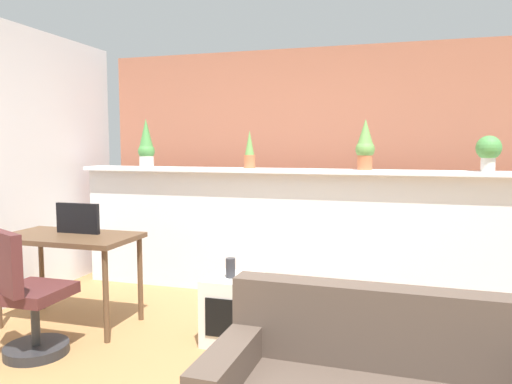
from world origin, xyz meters
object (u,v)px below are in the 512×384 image
at_px(potted_plant_0, 146,145).
at_px(potted_plant_1, 250,151).
at_px(vase_on_shelf, 231,268).
at_px(tv_monitor, 78,218).
at_px(potted_plant_3, 489,150).
at_px(potted_plant_2, 365,145).
at_px(desk, 69,245).
at_px(side_cube_shelf, 233,309).
at_px(office_chair, 26,303).

height_order(potted_plant_0, potted_plant_1, potted_plant_0).
xyz_separation_m(potted_plant_0, vase_on_shelf, (1.37, -1.24, -0.91)).
bearing_deg(potted_plant_1, tv_monitor, -134.94).
bearing_deg(potted_plant_1, potted_plant_3, -0.40).
height_order(potted_plant_2, vase_on_shelf, potted_plant_2).
distance_m(potted_plant_2, desk, 2.70).
relative_size(potted_plant_1, potted_plant_2, 0.80).
distance_m(desk, side_cube_shelf, 1.46).
distance_m(potted_plant_0, desk, 1.50).
distance_m(potted_plant_1, desk, 1.85).
bearing_deg(vase_on_shelf, office_chair, -153.45).
height_order(potted_plant_2, office_chair, potted_plant_2).
bearing_deg(tv_monitor, potted_plant_3, 19.01).
height_order(potted_plant_3, tv_monitor, potted_plant_3).
relative_size(potted_plant_1, desk, 0.34).
distance_m(office_chair, vase_on_shelf, 1.44).
relative_size(potted_plant_1, side_cube_shelf, 0.74).
xyz_separation_m(potted_plant_1, potted_plant_3, (2.13, -0.01, 0.01)).
xyz_separation_m(potted_plant_0, potted_plant_1, (1.15, -0.04, -0.06)).
distance_m(potted_plant_0, potted_plant_2, 2.25).
distance_m(potted_plant_0, office_chair, 2.18).
relative_size(tv_monitor, office_chair, 0.43).
bearing_deg(tv_monitor, potted_plant_0, 90.43).
height_order(desk, tv_monitor, tv_monitor).
distance_m(potted_plant_3, side_cube_shelf, 2.52).
bearing_deg(office_chair, potted_plant_3, 29.89).
height_order(potted_plant_0, potted_plant_3, potted_plant_0).
relative_size(potted_plant_3, office_chair, 0.34).
distance_m(potted_plant_3, tv_monitor, 3.50).
bearing_deg(potted_plant_1, vase_on_shelf, -79.43).
xyz_separation_m(potted_plant_3, side_cube_shelf, (-1.90, -1.17, -1.19)).
distance_m(potted_plant_2, side_cube_shelf, 1.92).
xyz_separation_m(potted_plant_2, office_chair, (-2.16, -1.84, -1.09)).
xyz_separation_m(potted_plant_3, desk, (-3.30, -1.21, -0.77)).
height_order(potted_plant_3, office_chair, potted_plant_3).
height_order(potted_plant_3, vase_on_shelf, potted_plant_3).
xyz_separation_m(potted_plant_1, vase_on_shelf, (0.22, -1.21, -0.85)).
bearing_deg(vase_on_shelf, potted_plant_3, 32.01).
xyz_separation_m(tv_monitor, office_chair, (0.08, -0.70, -0.49)).
height_order(potted_plant_1, tv_monitor, potted_plant_1).
bearing_deg(desk, potted_plant_1, 46.26).
relative_size(potted_plant_2, tv_monitor, 1.18).
xyz_separation_m(tv_monitor, vase_on_shelf, (1.36, -0.06, -0.30)).
relative_size(potted_plant_2, desk, 0.42).
bearing_deg(tv_monitor, desk, -110.58).
height_order(potted_plant_3, desk, potted_plant_3).
relative_size(tv_monitor, vase_on_shelf, 2.71).
height_order(side_cube_shelf, vase_on_shelf, vase_on_shelf).
relative_size(potted_plant_1, tv_monitor, 0.94).
xyz_separation_m(potted_plant_1, side_cube_shelf, (0.24, -1.19, -1.17)).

